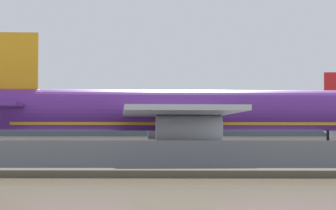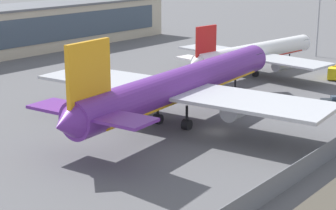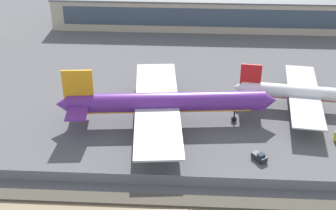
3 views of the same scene
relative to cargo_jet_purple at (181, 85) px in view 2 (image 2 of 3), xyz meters
name	(u,v)px [view 2 (image 2 of 3)]	position (x,y,z in m)	size (l,w,h in m)	color
ground_plane	(216,132)	(-0.55, -6.16, -5.26)	(500.00, 500.00, 0.00)	#565659
perimeter_fence	(333,149)	(-0.55, -22.16, -4.07)	(280.00, 0.10, 2.39)	slate
cargo_jet_purple	(181,85)	(0.00, 0.00, 0.00)	(49.61, 43.05, 13.79)	#602889
passenger_jet_white_red	(254,53)	(34.09, 8.62, -1.22)	(37.21, 32.30, 10.60)	white
baggage_tug	(332,102)	(20.28, -13.20, -4.45)	(3.20, 3.52, 1.80)	#1E2328
ops_van	(335,72)	(39.99, -5.21, -3.98)	(5.59, 3.60, 2.48)	yellow
apron_light_mast_apron_west	(320,1)	(59.03, 7.21, 7.16)	(3.20, 0.40, 22.25)	#93969B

